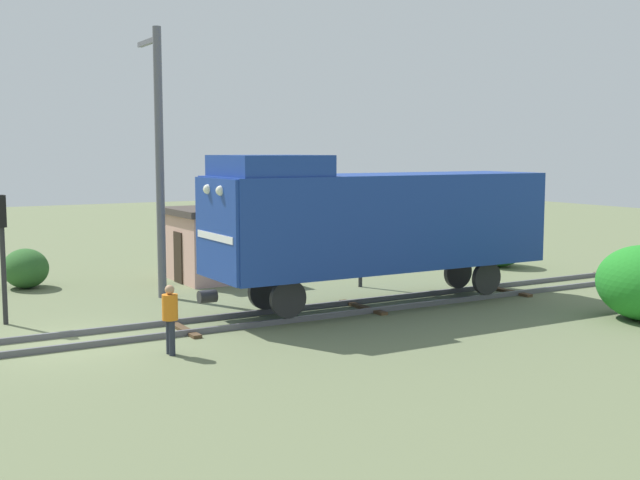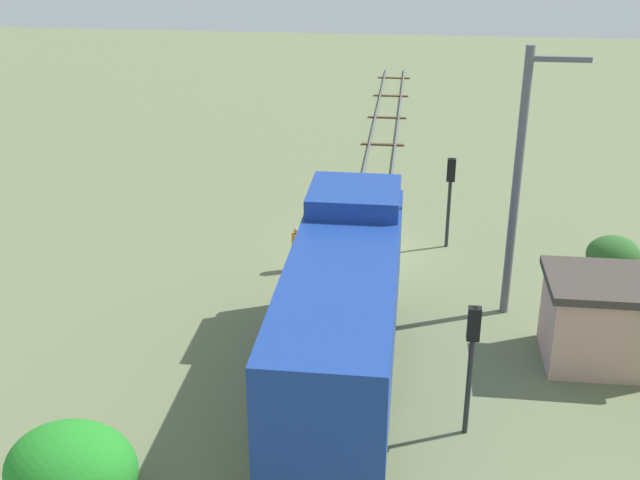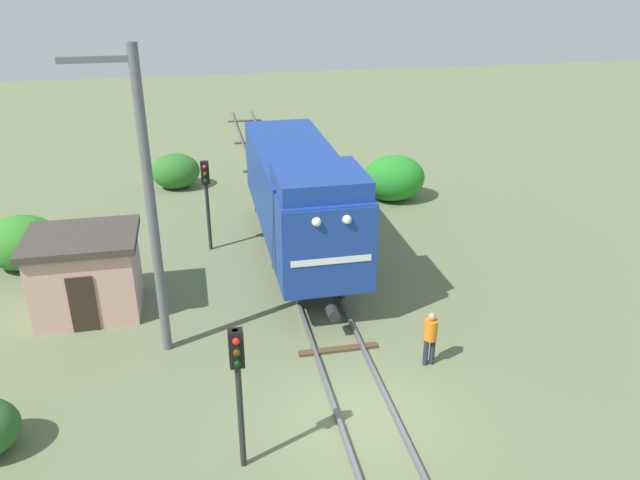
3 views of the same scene
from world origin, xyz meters
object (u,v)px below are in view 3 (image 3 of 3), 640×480
Objects in this scene: worker_near_track at (430,335)px; traffic_signal_near at (238,374)px; traffic_signal_mid at (206,189)px; relay_hut at (86,273)px; locomotive at (300,192)px; catenary_mast at (148,203)px.

traffic_signal_near is at bearing 82.93° from worker_near_track.
traffic_signal_mid is at bearing 90.95° from traffic_signal_near.
relay_hut is (-9.90, 5.16, 0.40)m from worker_near_track.
locomotive is 10.92m from traffic_signal_near.
traffic_signal_mid is (-3.40, 1.65, -0.19)m from locomotive.
locomotive is 7.49m from catenary_mast.
worker_near_track is (2.40, -7.55, -1.78)m from locomotive.
traffic_signal_near is at bearing -70.52° from catenary_mast.
traffic_signal_mid is 10.99m from worker_near_track.
traffic_signal_near is 6.49m from worker_near_track.
locomotive is 6.82× the size of worker_near_track.
traffic_signal_mid is 0.42× the size of catenary_mast.
locomotive is at bearing 72.95° from traffic_signal_near.
locomotive is 8.12m from worker_near_track.
locomotive reaches higher than traffic_signal_near.
locomotive reaches higher than traffic_signal_mid.
relay_hut is (-4.10, -4.04, -1.19)m from traffic_signal_mid.
locomotive is 3.15× the size of traffic_signal_mid.
worker_near_track is 0.19× the size of catenary_mast.
traffic_signal_near is 9.20m from relay_hut.
traffic_signal_mid reaches higher than traffic_signal_near.
catenary_mast reaches higher than locomotive.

